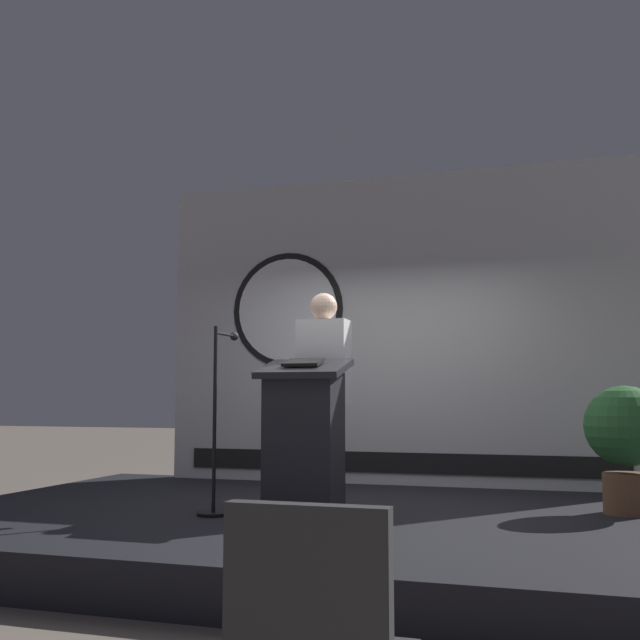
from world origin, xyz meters
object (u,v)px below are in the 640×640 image
object	(u,v)px
potted_plant	(626,436)
podium	(304,438)
speaker_person	(324,396)
microphone_stand	(217,448)

from	to	relation	value
potted_plant	podium	bearing A→B (deg)	-160.28
speaker_person	potted_plant	distance (m)	2.31
podium	potted_plant	bearing A→B (deg)	19.72
speaker_person	microphone_stand	distance (m)	0.96
speaker_person	microphone_stand	bearing A→B (deg)	-138.46
microphone_stand	podium	bearing A→B (deg)	8.91
speaker_person	potted_plant	world-z (taller)	speaker_person
podium	speaker_person	size ratio (longest dim) A/B	0.68
podium	microphone_stand	size ratio (longest dim) A/B	0.83
speaker_person	microphone_stand	size ratio (longest dim) A/B	1.22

